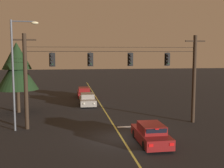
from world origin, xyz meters
TOP-DOWN VIEW (x-y plane):
  - ground_plane at (0.00, 0.00)m, footprint 180.00×180.00m
  - lane_centre_stripe at (0.00, 9.45)m, footprint 0.14×60.00m
  - stop_bar_paint at (1.90, 2.85)m, footprint 3.40×0.36m
  - signal_span_assembly at (-0.00, 3.45)m, footprint 16.03×0.32m
  - traffic_light_leftmost at (-5.02, 3.43)m, footprint 0.48×0.41m
  - traffic_light_left_inner at (-1.94, 3.43)m, footprint 0.48×0.41m
  - traffic_light_centre at (1.43, 3.43)m, footprint 0.48×0.41m
  - traffic_light_right_inner at (4.68, 3.43)m, footprint 0.48×0.41m
  - car_waiting_near_lane at (1.72, -1.62)m, footprint 1.80×4.33m
  - car_oncoming_lead at (-1.59, 13.11)m, footprint 1.80×4.42m
  - car_oncoming_trailing at (-1.66, 19.00)m, footprint 1.80×4.42m
  - street_lamp_corner at (-7.70, 3.08)m, footprint 2.11×0.30m
  - tree_verge_near at (-8.94, 10.17)m, footprint 4.22×4.22m

SIDE VIEW (x-z plane):
  - ground_plane at x=0.00m, z-range 0.00..0.00m
  - lane_centre_stripe at x=0.00m, z-range 0.00..0.01m
  - stop_bar_paint at x=1.90m, z-range 0.00..0.01m
  - car_oncoming_lead at x=-1.59m, z-range -0.05..1.34m
  - car_oncoming_trailing at x=-1.66m, z-range -0.05..1.34m
  - car_waiting_near_lane at x=1.72m, z-range -0.05..1.34m
  - signal_span_assembly at x=0.00m, z-range 0.15..7.80m
  - tree_verge_near at x=-8.94m, z-range 0.96..8.20m
  - street_lamp_corner at x=-7.70m, z-range 0.82..9.48m
  - traffic_light_leftmost at x=-5.02m, z-range 4.99..6.21m
  - traffic_light_left_inner at x=-1.94m, z-range 4.99..6.21m
  - traffic_light_centre at x=1.43m, z-range 4.99..6.21m
  - traffic_light_right_inner at x=4.68m, z-range 4.99..6.21m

